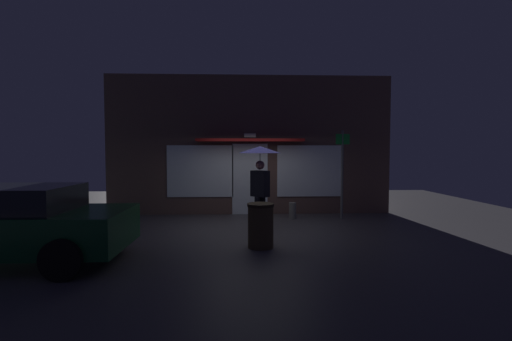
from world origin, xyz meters
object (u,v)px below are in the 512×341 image
object	(u,v)px
parked_car	(0,223)
trash_bin	(261,225)
person_with_umbrella	(260,165)
sidewalk_bollard	(293,211)
street_sign_post	(342,169)

from	to	relation	value
parked_car	trash_bin	xyz separation A→B (m)	(4.58, 0.89, -0.26)
person_with_umbrella	parked_car	world-z (taller)	person_with_umbrella
parked_car	sidewalk_bollard	size ratio (longest dim) A/B	9.08
street_sign_post	trash_bin	world-z (taller)	street_sign_post
person_with_umbrella	trash_bin	size ratio (longest dim) A/B	2.31
person_with_umbrella	street_sign_post	xyz separation A→B (m)	(2.45, 1.22, -0.17)
person_with_umbrella	trash_bin	bearing A→B (deg)	130.91
parked_car	street_sign_post	xyz separation A→B (m)	(7.11, 3.97, 0.74)
person_with_umbrella	parked_car	xyz separation A→B (m)	(-4.66, -2.75, -0.90)
person_with_umbrella	sidewalk_bollard	xyz separation A→B (m)	(1.02, 1.27, -1.37)
trash_bin	street_sign_post	bearing A→B (deg)	50.57
parked_car	trash_bin	bearing A→B (deg)	10.81
person_with_umbrella	trash_bin	distance (m)	2.19
person_with_umbrella	parked_car	bearing A→B (deg)	74.03
street_sign_post	trash_bin	size ratio (longest dim) A/B	2.84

